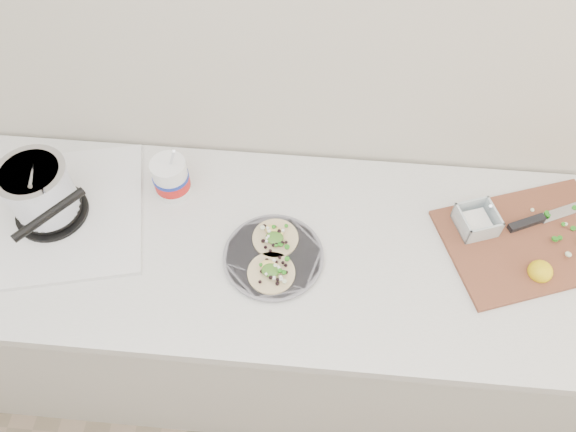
# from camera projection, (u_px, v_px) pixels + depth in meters

# --- Properties ---
(counter) EXTENTS (2.44, 0.66, 0.90)m
(counter) POSITION_uv_depth(u_px,v_px,m) (241.00, 308.00, 1.91)
(counter) COLOR silver
(counter) RESTS_ON ground
(stove) EXTENTS (0.58, 0.55, 0.24)m
(stove) POSITION_uv_depth(u_px,v_px,m) (45.00, 200.00, 1.52)
(stove) COLOR silver
(stove) RESTS_ON counter
(taco_plate) EXTENTS (0.27, 0.27, 0.04)m
(taco_plate) POSITION_uv_depth(u_px,v_px,m) (273.00, 255.00, 1.49)
(taco_plate) COLOR slate
(taco_plate) RESTS_ON counter
(tub) EXTENTS (0.10, 0.10, 0.23)m
(tub) POSITION_uv_depth(u_px,v_px,m) (171.00, 176.00, 1.58)
(tub) COLOR white
(tub) RESTS_ON counter
(cutboard) EXTENTS (0.54, 0.46, 0.07)m
(cutboard) POSITION_uv_depth(u_px,v_px,m) (527.00, 236.00, 1.52)
(cutboard) COLOR brown
(cutboard) RESTS_ON counter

